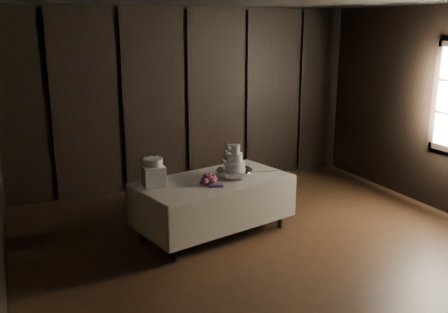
# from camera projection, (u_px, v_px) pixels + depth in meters

# --- Properties ---
(room) EXTENTS (6.08, 7.08, 3.08)m
(room) POSITION_uv_depth(u_px,v_px,m) (298.00, 140.00, 5.30)
(room) COLOR black
(room) RESTS_ON ground
(display_table) EXTENTS (2.18, 1.49, 0.76)m
(display_table) POSITION_uv_depth(u_px,v_px,m) (213.00, 204.00, 6.53)
(display_table) COLOR beige
(display_table) RESTS_ON ground
(cake_stand) EXTENTS (0.51, 0.51, 0.09)m
(cake_stand) POSITION_uv_depth(u_px,v_px,m) (234.00, 173.00, 6.57)
(cake_stand) COLOR silver
(cake_stand) RESTS_ON display_table
(wedding_cake) EXTENTS (0.31, 0.28, 0.34)m
(wedding_cake) POSITION_uv_depth(u_px,v_px,m) (233.00, 160.00, 6.50)
(wedding_cake) COLOR white
(wedding_cake) RESTS_ON cake_stand
(bouquet) EXTENTS (0.37, 0.44, 0.18)m
(bouquet) POSITION_uv_depth(u_px,v_px,m) (209.00, 180.00, 6.23)
(bouquet) COLOR #CA4780
(bouquet) RESTS_ON display_table
(box_pedestal) EXTENTS (0.26, 0.26, 0.25)m
(box_pedestal) POSITION_uv_depth(u_px,v_px,m) (154.00, 176.00, 6.16)
(box_pedestal) COLOR white
(box_pedestal) RESTS_ON display_table
(small_cake) EXTENTS (0.31, 0.31, 0.10)m
(small_cake) POSITION_uv_depth(u_px,v_px,m) (153.00, 162.00, 6.12)
(small_cake) COLOR white
(small_cake) RESTS_ON box_pedestal
(cake_knife) EXTENTS (0.37, 0.10, 0.01)m
(cake_knife) POSITION_uv_depth(u_px,v_px,m) (261.00, 172.00, 6.76)
(cake_knife) COLOR silver
(cake_knife) RESTS_ON display_table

